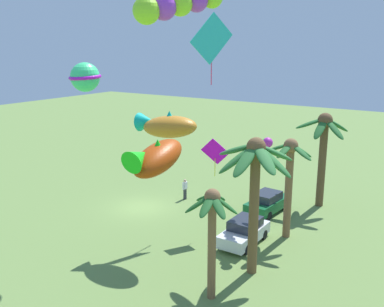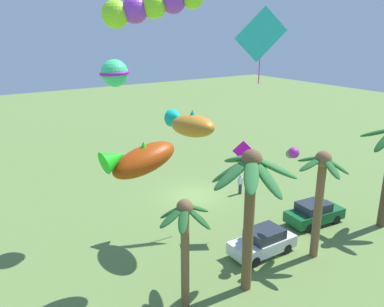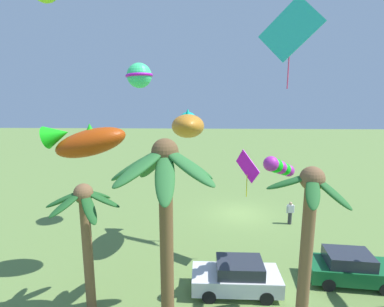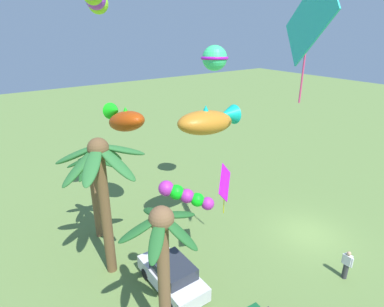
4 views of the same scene
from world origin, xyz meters
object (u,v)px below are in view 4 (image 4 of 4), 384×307
palm_tree_2 (101,174)px  kite_ball_2 (215,58)px  kite_fish_3 (124,119)px  kite_fish_4 (209,121)px  palm_tree_0 (92,177)px  palm_tree_3 (163,253)px  kite_tube_6 (184,195)px  kite_diamond_5 (309,20)px  kite_diamond_0 (225,183)px  spectator_0 (347,265)px  parked_car_1 (172,275)px

palm_tree_2 → kite_ball_2: (2.64, -8.77, 4.48)m
kite_fish_3 → kite_fish_4: kite_fish_4 is taller
kite_ball_2 → palm_tree_2: bearing=106.8°
palm_tree_2 → kite_fish_4: size_ratio=1.81×
palm_tree_0 → palm_tree_3: 8.42m
kite_fish_3 → kite_tube_6: kite_fish_3 is taller
kite_fish_3 → kite_ball_2: bearing=-103.5°
palm_tree_0 → kite_diamond_5: (-8.98, -5.46, 8.04)m
kite_diamond_0 → kite_fish_3: size_ratio=0.62×
kite_diamond_0 → kite_ball_2: 8.99m
spectator_0 → kite_diamond_5: (1.62, 3.22, 11.13)m
kite_ball_2 → kite_tube_6: (-7.05, 7.17, -4.08)m
palm_tree_0 → kite_fish_3: size_ratio=1.37×
palm_tree_2 → kite_fish_3: (4.00, -3.10, 1.19)m
parked_car_1 → kite_diamond_5: size_ratio=0.85×
palm_tree_3 → kite_diamond_0: bearing=-69.2°
kite_fish_4 → kite_tube_6: (-3.87, 4.24, -1.28)m
kite_fish_4 → parked_car_1: bearing=120.9°
palm_tree_2 → kite_ball_2: bearing=-73.2°
kite_diamond_0 → kite_fish_4: 3.91m
palm_tree_2 → kite_ball_2: size_ratio=3.02×
palm_tree_0 → kite_fish_4: (-3.74, -5.28, 3.24)m
spectator_0 → kite_ball_2: kite_ball_2 is taller
palm_tree_0 → kite_diamond_0: (-6.78, -3.82, 1.28)m
kite_diamond_0 → palm_tree_3: bearing=110.8°
palm_tree_0 → kite_diamond_0: kite_diamond_0 is taller
palm_tree_0 → spectator_0: 14.04m
palm_tree_2 → parked_car_1: 5.84m
kite_ball_2 → kite_diamond_5: kite_diamond_5 is taller
palm_tree_2 → kite_diamond_0: (-3.58, -4.37, -0.28)m
kite_fish_3 → kite_tube_6: bearing=169.9°
palm_tree_3 → kite_fish_4: 7.86m
parked_car_1 → palm_tree_0: bearing=12.4°
parked_car_1 → palm_tree_2: bearing=33.1°
kite_fish_3 → kite_fish_4: bearing=-148.9°
palm_tree_2 → kite_diamond_5: (-5.78, -6.01, 6.48)m
kite_diamond_0 → kite_tube_6: (-0.83, 2.77, 0.69)m
palm_tree_0 → palm_tree_2: palm_tree_2 is taller
palm_tree_0 → kite_tube_6: kite_tube_6 is taller
kite_diamond_0 → palm_tree_2: bearing=50.7°
kite_diamond_0 → kite_diamond_5: kite_diamond_5 is taller
spectator_0 → kite_ball_2: (10.03, 0.46, 9.13)m
palm_tree_0 → parked_car_1: palm_tree_0 is taller
parked_car_1 → spectator_0: 8.61m
kite_diamond_5 → kite_tube_6: (1.37, 4.41, -6.08)m
kite_ball_2 → kite_diamond_5: size_ratio=0.52×
palm_tree_2 → kite_diamond_5: 10.56m
palm_tree_2 → spectator_0: 12.71m
kite_ball_2 → kite_tube_6: bearing=134.5°
spectator_0 → kite_diamond_0: bearing=51.9°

